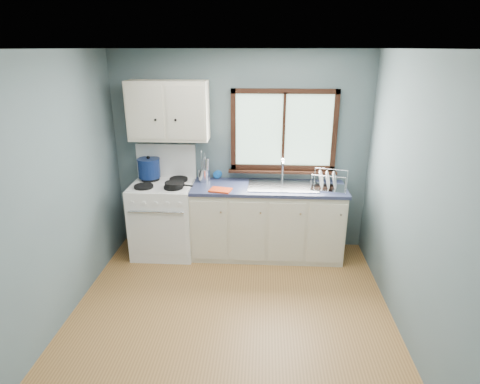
# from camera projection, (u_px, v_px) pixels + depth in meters

# --- Properties ---
(floor) EXTENTS (3.20, 3.60, 0.02)m
(floor) POSITION_uv_depth(u_px,v_px,m) (229.00, 328.00, 3.81)
(floor) COLOR olive
(floor) RESTS_ON ground
(ceiling) EXTENTS (3.20, 3.60, 0.02)m
(ceiling) POSITION_uv_depth(u_px,v_px,m) (226.00, 47.00, 2.96)
(ceiling) COLOR white
(ceiling) RESTS_ON wall_back
(wall_back) EXTENTS (3.20, 0.02, 2.50)m
(wall_back) POSITION_uv_depth(u_px,v_px,m) (240.00, 153.00, 5.08)
(wall_back) COLOR #506165
(wall_back) RESTS_ON ground
(wall_front) EXTENTS (3.20, 0.02, 2.50)m
(wall_front) POSITION_uv_depth(u_px,v_px,m) (189.00, 365.00, 1.69)
(wall_front) COLOR #506165
(wall_front) RESTS_ON ground
(wall_left) EXTENTS (0.02, 3.60, 2.50)m
(wall_left) POSITION_uv_depth(u_px,v_px,m) (43.00, 202.00, 3.48)
(wall_left) COLOR #506165
(wall_left) RESTS_ON ground
(wall_right) EXTENTS (0.02, 3.60, 2.50)m
(wall_right) POSITION_uv_depth(u_px,v_px,m) (423.00, 210.00, 3.29)
(wall_right) COLOR #506165
(wall_right) RESTS_ON ground
(gas_range) EXTENTS (0.76, 0.69, 1.36)m
(gas_range) POSITION_uv_depth(u_px,v_px,m) (164.00, 216.00, 5.08)
(gas_range) COLOR white
(gas_range) RESTS_ON floor
(base_cabinets) EXTENTS (1.85, 0.60, 0.88)m
(base_cabinets) POSITION_uv_depth(u_px,v_px,m) (267.00, 224.00, 5.05)
(base_cabinets) COLOR beige
(base_cabinets) RESTS_ON floor
(countertop) EXTENTS (1.89, 0.64, 0.04)m
(countertop) POSITION_uv_depth(u_px,v_px,m) (268.00, 188.00, 4.88)
(countertop) COLOR #212743
(countertop) RESTS_ON base_cabinets
(sink) EXTENTS (0.84, 0.46, 0.44)m
(sink) POSITION_uv_depth(u_px,v_px,m) (283.00, 191.00, 4.89)
(sink) COLOR silver
(sink) RESTS_ON countertop
(window) EXTENTS (1.36, 0.10, 1.03)m
(window) POSITION_uv_depth(u_px,v_px,m) (283.00, 136.00, 4.94)
(window) COLOR #9EC6A8
(window) RESTS_ON wall_back
(upper_cabinets) EXTENTS (0.95, 0.35, 0.70)m
(upper_cabinets) POSITION_uv_depth(u_px,v_px,m) (168.00, 111.00, 4.77)
(upper_cabinets) COLOR beige
(upper_cabinets) RESTS_ON wall_back
(skillet) EXTENTS (0.38, 0.29, 0.05)m
(skillet) POSITION_uv_depth(u_px,v_px,m) (175.00, 184.00, 4.75)
(skillet) COLOR black
(skillet) RESTS_ON gas_range
(stockpot) EXTENTS (0.31, 0.31, 0.28)m
(stockpot) POSITION_uv_depth(u_px,v_px,m) (149.00, 168.00, 5.04)
(stockpot) COLOR #0E1E4C
(stockpot) RESTS_ON gas_range
(utensil_crock) EXTENTS (0.16, 0.16, 0.40)m
(utensil_crock) POSITION_uv_depth(u_px,v_px,m) (204.00, 175.00, 5.02)
(utensil_crock) COLOR silver
(utensil_crock) RESTS_ON countertop
(thermos) EXTENTS (0.08, 0.08, 0.30)m
(thermos) POSITION_uv_depth(u_px,v_px,m) (207.00, 170.00, 5.01)
(thermos) COLOR silver
(thermos) RESTS_ON countertop
(soap_bottle) EXTENTS (0.12, 0.12, 0.26)m
(soap_bottle) POSITION_uv_depth(u_px,v_px,m) (216.00, 169.00, 5.09)
(soap_bottle) COLOR #155BB3
(soap_bottle) RESTS_ON countertop
(dish_towel) EXTENTS (0.28, 0.23, 0.02)m
(dish_towel) POSITION_uv_depth(u_px,v_px,m) (221.00, 190.00, 4.72)
(dish_towel) COLOR red
(dish_towel) RESTS_ON countertop
(dish_rack) EXTENTS (0.48, 0.41, 0.22)m
(dish_rack) POSITION_uv_depth(u_px,v_px,m) (328.00, 184.00, 4.78)
(dish_rack) COLOR silver
(dish_rack) RESTS_ON countertop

